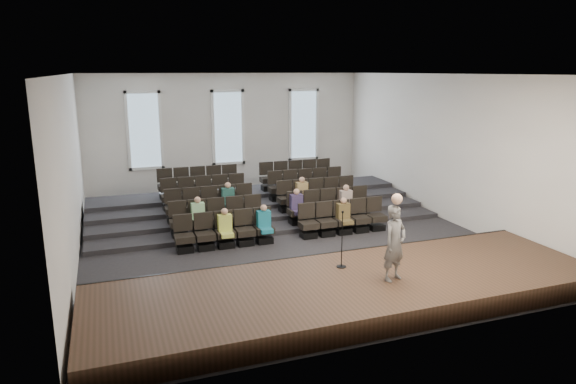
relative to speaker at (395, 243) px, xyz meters
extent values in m
plane|color=black|center=(-0.84, 5.41, -1.36)|extent=(14.00, 14.00, 0.00)
cube|color=white|center=(-0.84, 5.41, 3.65)|extent=(12.00, 14.00, 0.02)
cube|color=white|center=(-0.84, 12.43, 1.14)|extent=(12.00, 0.04, 5.00)
cube|color=white|center=(-0.84, -1.61, 1.14)|extent=(12.00, 0.04, 5.00)
cube|color=white|center=(-6.86, 5.41, 1.14)|extent=(0.04, 14.00, 5.00)
cube|color=white|center=(5.18, 5.41, 1.14)|extent=(0.04, 14.00, 5.00)
cube|color=#3E271A|center=(-0.84, 0.31, -1.11)|extent=(11.80, 3.60, 0.50)
cube|color=black|center=(-0.84, 2.08, -1.11)|extent=(11.80, 0.06, 0.52)
cube|color=black|center=(-0.84, 7.73, -1.29)|extent=(11.80, 4.80, 0.15)
cube|color=black|center=(-0.84, 8.26, -1.21)|extent=(11.80, 3.75, 0.30)
cube|color=black|center=(-0.84, 8.78, -1.14)|extent=(11.80, 2.70, 0.45)
cube|color=black|center=(-0.84, 9.31, -1.06)|extent=(11.80, 1.65, 0.60)
cube|color=black|center=(-3.97, 4.81, -1.26)|extent=(0.47, 0.43, 0.20)
cube|color=black|center=(-3.97, 4.81, -0.95)|extent=(0.55, 0.50, 0.19)
cube|color=black|center=(-3.97, 5.02, -0.54)|extent=(0.55, 0.08, 0.50)
cube|color=black|center=(-3.37, 4.81, -1.26)|extent=(0.47, 0.43, 0.20)
cube|color=black|center=(-3.37, 4.81, -0.95)|extent=(0.55, 0.50, 0.19)
cube|color=black|center=(-3.37, 5.02, -0.54)|extent=(0.55, 0.08, 0.50)
cube|color=black|center=(-2.77, 4.81, -1.26)|extent=(0.47, 0.43, 0.20)
cube|color=black|center=(-2.77, 4.81, -0.95)|extent=(0.55, 0.50, 0.19)
cube|color=black|center=(-2.77, 5.02, -0.54)|extent=(0.55, 0.08, 0.50)
cube|color=black|center=(-2.17, 4.81, -1.26)|extent=(0.47, 0.43, 0.20)
cube|color=black|center=(-2.17, 4.81, -0.95)|extent=(0.55, 0.50, 0.19)
cube|color=black|center=(-2.17, 5.02, -0.54)|extent=(0.55, 0.08, 0.50)
cube|color=black|center=(-1.57, 4.81, -1.26)|extent=(0.47, 0.43, 0.20)
cube|color=black|center=(-1.57, 4.81, -0.95)|extent=(0.55, 0.50, 0.19)
cube|color=black|center=(-1.57, 5.02, -0.54)|extent=(0.55, 0.08, 0.50)
cube|color=black|center=(-0.12, 4.81, -1.26)|extent=(0.47, 0.43, 0.20)
cube|color=black|center=(-0.12, 4.81, -0.95)|extent=(0.55, 0.50, 0.19)
cube|color=black|center=(-0.12, 5.02, -0.54)|extent=(0.55, 0.08, 0.50)
cube|color=black|center=(0.48, 4.81, -1.26)|extent=(0.47, 0.43, 0.20)
cube|color=black|center=(0.48, 4.81, -0.95)|extent=(0.55, 0.50, 0.19)
cube|color=black|center=(0.48, 5.02, -0.54)|extent=(0.55, 0.08, 0.50)
cube|color=black|center=(1.08, 4.81, -1.26)|extent=(0.47, 0.43, 0.20)
cube|color=black|center=(1.08, 4.81, -0.95)|extent=(0.55, 0.50, 0.19)
cube|color=black|center=(1.08, 5.02, -0.54)|extent=(0.55, 0.08, 0.50)
cube|color=black|center=(1.68, 4.81, -1.26)|extent=(0.47, 0.43, 0.20)
cube|color=black|center=(1.68, 4.81, -0.95)|extent=(0.55, 0.50, 0.19)
cube|color=black|center=(1.68, 5.02, -0.54)|extent=(0.55, 0.08, 0.50)
cube|color=black|center=(2.28, 4.81, -1.26)|extent=(0.47, 0.43, 0.20)
cube|color=black|center=(2.28, 4.81, -0.95)|extent=(0.55, 0.50, 0.19)
cube|color=black|center=(2.28, 5.02, -0.54)|extent=(0.55, 0.08, 0.50)
cube|color=black|center=(-3.97, 5.86, -1.11)|extent=(0.47, 0.43, 0.20)
cube|color=black|center=(-3.97, 5.86, -0.80)|extent=(0.55, 0.50, 0.19)
cube|color=black|center=(-3.97, 6.07, -0.39)|extent=(0.55, 0.08, 0.50)
cube|color=black|center=(-3.37, 5.86, -1.11)|extent=(0.47, 0.43, 0.20)
cube|color=black|center=(-3.37, 5.86, -0.80)|extent=(0.55, 0.50, 0.19)
cube|color=black|center=(-3.37, 6.07, -0.39)|extent=(0.55, 0.08, 0.50)
cube|color=black|center=(-2.77, 5.86, -1.11)|extent=(0.47, 0.43, 0.20)
cube|color=black|center=(-2.77, 5.86, -0.80)|extent=(0.55, 0.50, 0.19)
cube|color=black|center=(-2.77, 6.07, -0.39)|extent=(0.55, 0.08, 0.50)
cube|color=black|center=(-2.17, 5.86, -1.11)|extent=(0.47, 0.43, 0.20)
cube|color=black|center=(-2.17, 5.86, -0.80)|extent=(0.55, 0.50, 0.19)
cube|color=black|center=(-2.17, 6.07, -0.39)|extent=(0.55, 0.08, 0.50)
cube|color=black|center=(-1.57, 5.86, -1.11)|extent=(0.47, 0.43, 0.20)
cube|color=black|center=(-1.57, 5.86, -0.80)|extent=(0.55, 0.50, 0.19)
cube|color=black|center=(-1.57, 6.07, -0.39)|extent=(0.55, 0.08, 0.50)
cube|color=black|center=(-0.12, 5.86, -1.11)|extent=(0.47, 0.43, 0.20)
cube|color=black|center=(-0.12, 5.86, -0.80)|extent=(0.55, 0.50, 0.19)
cube|color=black|center=(-0.12, 6.07, -0.39)|extent=(0.55, 0.08, 0.50)
cube|color=black|center=(0.48, 5.86, -1.11)|extent=(0.47, 0.43, 0.20)
cube|color=black|center=(0.48, 5.86, -0.80)|extent=(0.55, 0.50, 0.19)
cube|color=black|center=(0.48, 6.07, -0.39)|extent=(0.55, 0.08, 0.50)
cube|color=black|center=(1.08, 5.86, -1.11)|extent=(0.47, 0.43, 0.20)
cube|color=black|center=(1.08, 5.86, -0.80)|extent=(0.55, 0.50, 0.19)
cube|color=black|center=(1.08, 6.07, -0.39)|extent=(0.55, 0.08, 0.50)
cube|color=black|center=(1.68, 5.86, -1.11)|extent=(0.47, 0.43, 0.20)
cube|color=black|center=(1.68, 5.86, -0.80)|extent=(0.55, 0.50, 0.19)
cube|color=black|center=(1.68, 6.07, -0.39)|extent=(0.55, 0.08, 0.50)
cube|color=black|center=(2.28, 5.86, -1.11)|extent=(0.47, 0.43, 0.20)
cube|color=black|center=(2.28, 5.86, -0.80)|extent=(0.55, 0.50, 0.19)
cube|color=black|center=(2.28, 6.07, -0.39)|extent=(0.55, 0.08, 0.50)
cube|color=black|center=(-3.97, 6.91, -0.96)|extent=(0.47, 0.42, 0.20)
cube|color=black|center=(-3.97, 6.91, -0.65)|extent=(0.55, 0.50, 0.19)
cube|color=black|center=(-3.97, 7.12, -0.24)|extent=(0.55, 0.08, 0.50)
cube|color=black|center=(-3.37, 6.91, -0.96)|extent=(0.47, 0.42, 0.20)
cube|color=black|center=(-3.37, 6.91, -0.65)|extent=(0.55, 0.50, 0.19)
cube|color=black|center=(-3.37, 7.12, -0.24)|extent=(0.55, 0.08, 0.50)
cube|color=black|center=(-2.77, 6.91, -0.96)|extent=(0.47, 0.42, 0.20)
cube|color=black|center=(-2.77, 6.91, -0.65)|extent=(0.55, 0.50, 0.19)
cube|color=black|center=(-2.77, 7.12, -0.24)|extent=(0.55, 0.08, 0.50)
cube|color=black|center=(-2.17, 6.91, -0.96)|extent=(0.47, 0.42, 0.20)
cube|color=black|center=(-2.17, 6.91, -0.65)|extent=(0.55, 0.50, 0.19)
cube|color=black|center=(-2.17, 7.12, -0.24)|extent=(0.55, 0.08, 0.50)
cube|color=black|center=(-1.57, 6.91, -0.96)|extent=(0.47, 0.42, 0.20)
cube|color=black|center=(-1.57, 6.91, -0.65)|extent=(0.55, 0.50, 0.19)
cube|color=black|center=(-1.57, 7.12, -0.24)|extent=(0.55, 0.08, 0.50)
cube|color=black|center=(-0.12, 6.91, -0.96)|extent=(0.47, 0.42, 0.20)
cube|color=black|center=(-0.12, 6.91, -0.65)|extent=(0.55, 0.50, 0.19)
cube|color=black|center=(-0.12, 7.12, -0.24)|extent=(0.55, 0.08, 0.50)
cube|color=black|center=(0.48, 6.91, -0.96)|extent=(0.47, 0.42, 0.20)
cube|color=black|center=(0.48, 6.91, -0.65)|extent=(0.55, 0.50, 0.19)
cube|color=black|center=(0.48, 7.12, -0.24)|extent=(0.55, 0.08, 0.50)
cube|color=black|center=(1.08, 6.91, -0.96)|extent=(0.47, 0.42, 0.20)
cube|color=black|center=(1.08, 6.91, -0.65)|extent=(0.55, 0.50, 0.19)
cube|color=black|center=(1.08, 7.12, -0.24)|extent=(0.55, 0.08, 0.50)
cube|color=black|center=(1.68, 6.91, -0.96)|extent=(0.47, 0.42, 0.20)
cube|color=black|center=(1.68, 6.91, -0.65)|extent=(0.55, 0.50, 0.19)
cube|color=black|center=(1.68, 7.12, -0.24)|extent=(0.55, 0.08, 0.50)
cube|color=black|center=(2.28, 6.91, -0.96)|extent=(0.47, 0.42, 0.20)
cube|color=black|center=(2.28, 6.91, -0.65)|extent=(0.55, 0.50, 0.19)
cube|color=black|center=(2.28, 7.12, -0.24)|extent=(0.55, 0.08, 0.50)
cube|color=black|center=(-3.97, 7.96, -0.81)|extent=(0.47, 0.42, 0.20)
cube|color=black|center=(-3.97, 7.96, -0.50)|extent=(0.55, 0.50, 0.19)
cube|color=black|center=(-3.97, 8.17, -0.09)|extent=(0.55, 0.08, 0.50)
cube|color=black|center=(-3.37, 7.96, -0.81)|extent=(0.47, 0.42, 0.20)
cube|color=black|center=(-3.37, 7.96, -0.50)|extent=(0.55, 0.50, 0.19)
cube|color=black|center=(-3.37, 8.17, -0.09)|extent=(0.55, 0.08, 0.50)
cube|color=black|center=(-2.77, 7.96, -0.81)|extent=(0.47, 0.42, 0.20)
cube|color=black|center=(-2.77, 7.96, -0.50)|extent=(0.55, 0.50, 0.19)
cube|color=black|center=(-2.77, 8.17, -0.09)|extent=(0.55, 0.08, 0.50)
cube|color=black|center=(-2.17, 7.96, -0.81)|extent=(0.47, 0.42, 0.20)
cube|color=black|center=(-2.17, 7.96, -0.50)|extent=(0.55, 0.50, 0.19)
cube|color=black|center=(-2.17, 8.17, -0.09)|extent=(0.55, 0.08, 0.50)
cube|color=black|center=(-1.57, 7.96, -0.81)|extent=(0.47, 0.42, 0.20)
cube|color=black|center=(-1.57, 7.96, -0.50)|extent=(0.55, 0.50, 0.19)
cube|color=black|center=(-1.57, 8.17, -0.09)|extent=(0.55, 0.08, 0.50)
cube|color=black|center=(-0.12, 7.96, -0.81)|extent=(0.47, 0.42, 0.20)
cube|color=black|center=(-0.12, 7.96, -0.50)|extent=(0.55, 0.50, 0.19)
cube|color=black|center=(-0.12, 8.17, -0.09)|extent=(0.55, 0.08, 0.50)
cube|color=black|center=(0.48, 7.96, -0.81)|extent=(0.47, 0.42, 0.20)
cube|color=black|center=(0.48, 7.96, -0.50)|extent=(0.55, 0.50, 0.19)
cube|color=black|center=(0.48, 8.17, -0.09)|extent=(0.55, 0.08, 0.50)
cube|color=black|center=(1.08, 7.96, -0.81)|extent=(0.47, 0.42, 0.20)
cube|color=black|center=(1.08, 7.96, -0.50)|extent=(0.55, 0.50, 0.19)
cube|color=black|center=(1.08, 8.17, -0.09)|extent=(0.55, 0.08, 0.50)
cube|color=black|center=(1.68, 7.96, -0.81)|extent=(0.47, 0.42, 0.20)
cube|color=black|center=(1.68, 7.96, -0.50)|extent=(0.55, 0.50, 0.19)
cube|color=black|center=(1.68, 8.17, -0.09)|extent=(0.55, 0.08, 0.50)
cube|color=black|center=(2.28, 7.96, -0.81)|extent=(0.47, 0.42, 0.20)
cube|color=black|center=(2.28, 7.96, -0.50)|extent=(0.55, 0.50, 0.19)
cube|color=black|center=(2.28, 8.17, -0.09)|extent=(0.55, 0.08, 0.50)
cube|color=black|center=(-3.97, 9.01, -0.66)|extent=(0.47, 0.42, 0.20)
cube|color=black|center=(-3.97, 9.01, -0.35)|extent=(0.55, 0.50, 0.19)
cube|color=black|center=(-3.97, 9.22, 0.06)|extent=(0.55, 0.08, 0.50)
cube|color=black|center=(-3.37, 9.01, -0.66)|extent=(0.47, 0.42, 0.20)
cube|color=black|center=(-3.37, 9.01, -0.35)|extent=(0.55, 0.50, 0.19)
cube|color=black|center=(-3.37, 9.22, 0.06)|extent=(0.55, 0.08, 0.50)
cube|color=black|center=(-2.77, 9.01, -0.66)|extent=(0.47, 0.42, 0.20)
cube|color=black|center=(-2.77, 9.01, -0.35)|extent=(0.55, 0.50, 0.19)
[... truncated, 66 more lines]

